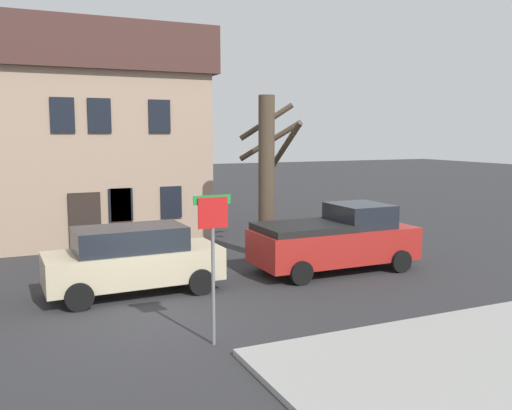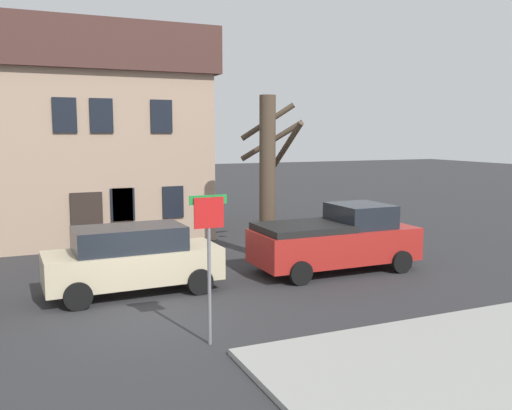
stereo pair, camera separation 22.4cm
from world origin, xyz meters
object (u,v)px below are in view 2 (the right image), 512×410
at_px(tree_bare_mid, 268,172).
at_px(car_beige_wagon, 132,259).
at_px(pickup_truck_red, 336,239).
at_px(street_sign_pole, 209,242).
at_px(building_main, 58,134).

height_order(tree_bare_mid, car_beige_wagon, tree_bare_mid).
bearing_deg(car_beige_wagon, pickup_truck_red, -0.48).
distance_m(pickup_truck_red, street_sign_pole, 6.95).
relative_size(building_main, tree_bare_mid, 2.10).
bearing_deg(building_main, pickup_truck_red, -53.35).
bearing_deg(street_sign_pole, pickup_truck_red, 37.20).
bearing_deg(building_main, street_sign_pole, -82.85).
height_order(tree_bare_mid, street_sign_pole, tree_bare_mid).
distance_m(car_beige_wagon, street_sign_pole, 4.41).
relative_size(tree_bare_mid, pickup_truck_red, 1.08).
bearing_deg(pickup_truck_red, building_main, 126.65).
xyz_separation_m(tree_bare_mid, pickup_truck_red, (1.09, -2.57, -1.92)).
relative_size(pickup_truck_red, street_sign_pole, 1.68).
relative_size(car_beige_wagon, street_sign_pole, 1.52).
xyz_separation_m(tree_bare_mid, car_beige_wagon, (-5.08, -2.52, -1.97)).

